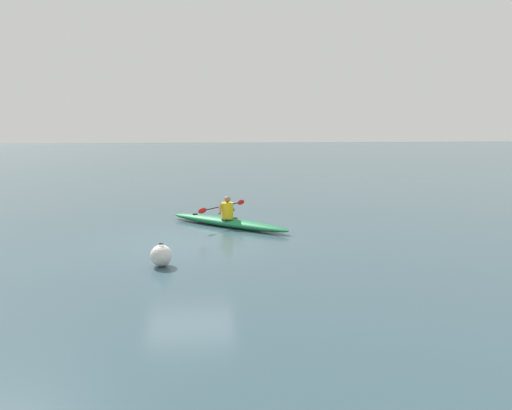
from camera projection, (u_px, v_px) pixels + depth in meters
ground_plane at (189, 244)px, 13.52m from camera, size 160.00×160.00×0.00m
kayak at (227, 222)px, 15.86m from camera, size 3.99×3.60×0.28m
kayaker at (227, 209)px, 15.79m from camera, size 1.64×1.86×0.74m
mooring_buoy_channel_marker at (161, 256)px, 11.38m from camera, size 0.52×0.52×0.56m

